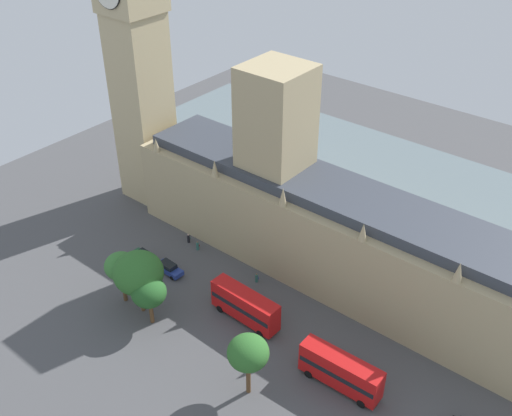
{
  "coord_description": "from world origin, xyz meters",
  "views": [
    {
      "loc": [
        60.74,
        34.87,
        59.02
      ],
      "look_at": [
        1.0,
        -13.85,
        7.96
      ],
      "focal_mm": 42.53,
      "sensor_mm": 36.0,
      "label": 1
    }
  ],
  "objects_px": {
    "double_decker_bus_far_end": "(341,371)",
    "car_blue_kerbside": "(169,268)",
    "plane_tree_slot_11": "(149,292)",
    "pedestrian_opposite_hall": "(198,246)",
    "car_dark_green_by_river_gate": "(144,256)",
    "clock_tower": "(135,37)",
    "parliament_building": "(333,226)",
    "plane_tree_midblock": "(121,266)",
    "plane_tree_slot_10": "(138,273)",
    "pedestrian_near_tower": "(257,278)",
    "double_decker_bus_leading": "(245,305)",
    "pedestrian_under_trees": "(189,239)",
    "plane_tree_trailing": "(248,353)"
  },
  "relations": [
    {
      "from": "plane_tree_slot_11",
      "to": "plane_tree_midblock",
      "type": "bearing_deg",
      "value": -95.58
    },
    {
      "from": "car_blue_kerbside",
      "to": "pedestrian_near_tower",
      "type": "relative_size",
      "value": 3.03
    },
    {
      "from": "pedestrian_opposite_hall",
      "to": "parliament_building",
      "type": "bearing_deg",
      "value": 47.28
    },
    {
      "from": "parliament_building",
      "to": "car_dark_green_by_river_gate",
      "type": "distance_m",
      "value": 29.68
    },
    {
      "from": "double_decker_bus_far_end",
      "to": "pedestrian_opposite_hall",
      "type": "height_order",
      "value": "double_decker_bus_far_end"
    },
    {
      "from": "car_blue_kerbside",
      "to": "plane_tree_slot_11",
      "type": "distance_m",
      "value": 11.49
    },
    {
      "from": "double_decker_bus_far_end",
      "to": "car_blue_kerbside",
      "type": "bearing_deg",
      "value": 84.63
    },
    {
      "from": "car_blue_kerbside",
      "to": "parliament_building",
      "type": "bearing_deg",
      "value": 132.71
    },
    {
      "from": "parliament_building",
      "to": "car_blue_kerbside",
      "type": "distance_m",
      "value": 25.49
    },
    {
      "from": "pedestrian_opposite_hall",
      "to": "plane_tree_slot_10",
      "type": "xyz_separation_m",
      "value": [
        14.96,
        3.78,
        6.0
      ]
    },
    {
      "from": "plane_tree_midblock",
      "to": "plane_tree_slot_11",
      "type": "bearing_deg",
      "value": 84.42
    },
    {
      "from": "plane_tree_slot_11",
      "to": "clock_tower",
      "type": "bearing_deg",
      "value": -132.63
    },
    {
      "from": "pedestrian_near_tower",
      "to": "plane_tree_slot_10",
      "type": "xyz_separation_m",
      "value": [
        14.81,
        -8.49,
        6.03
      ]
    },
    {
      "from": "car_dark_green_by_river_gate",
      "to": "plane_tree_slot_11",
      "type": "relative_size",
      "value": 0.6
    },
    {
      "from": "clock_tower",
      "to": "double_decker_bus_far_end",
      "type": "relative_size",
      "value": 5.28
    },
    {
      "from": "car_dark_green_by_river_gate",
      "to": "plane_tree_midblock",
      "type": "bearing_deg",
      "value": -147.6
    },
    {
      "from": "car_blue_kerbside",
      "to": "pedestrian_under_trees",
      "type": "bearing_deg",
      "value": -154.49
    },
    {
      "from": "parliament_building",
      "to": "clock_tower",
      "type": "bearing_deg",
      "value": -87.58
    },
    {
      "from": "clock_tower",
      "to": "plane_tree_slot_11",
      "type": "bearing_deg",
      "value": 47.37
    },
    {
      "from": "parliament_building",
      "to": "double_decker_bus_leading",
      "type": "xyz_separation_m",
      "value": [
        16.22,
        -3.13,
        -5.74
      ]
    },
    {
      "from": "double_decker_bus_far_end",
      "to": "pedestrian_near_tower",
      "type": "xyz_separation_m",
      "value": [
        -8.72,
        -20.1,
        -1.93
      ]
    },
    {
      "from": "pedestrian_under_trees",
      "to": "clock_tower",
      "type": "bearing_deg",
      "value": 156.06
    },
    {
      "from": "plane_tree_midblock",
      "to": "pedestrian_opposite_hall",
      "type": "bearing_deg",
      "value": -179.09
    },
    {
      "from": "car_dark_green_by_river_gate",
      "to": "car_blue_kerbside",
      "type": "xyz_separation_m",
      "value": [
        -0.5,
        5.09,
        0.0
      ]
    },
    {
      "from": "car_blue_kerbside",
      "to": "plane_tree_trailing",
      "type": "distance_m",
      "value": 26.21
    },
    {
      "from": "double_decker_bus_far_end",
      "to": "plane_tree_slot_10",
      "type": "bearing_deg",
      "value": 100.19
    },
    {
      "from": "pedestrian_near_tower",
      "to": "plane_tree_slot_10",
      "type": "distance_m",
      "value": 18.11
    },
    {
      "from": "car_dark_green_by_river_gate",
      "to": "pedestrian_under_trees",
      "type": "height_order",
      "value": "car_dark_green_by_river_gate"
    },
    {
      "from": "double_decker_bus_leading",
      "to": "plane_tree_midblock",
      "type": "xyz_separation_m",
      "value": [
        7.81,
        -15.87,
        3.52
      ]
    },
    {
      "from": "plane_tree_slot_10",
      "to": "car_blue_kerbside",
      "type": "bearing_deg",
      "value": -158.9
    },
    {
      "from": "car_dark_green_by_river_gate",
      "to": "car_blue_kerbside",
      "type": "relative_size",
      "value": 0.93
    },
    {
      "from": "pedestrian_under_trees",
      "to": "double_decker_bus_leading",
      "type": "bearing_deg",
      "value": -23.79
    },
    {
      "from": "double_decker_bus_leading",
      "to": "double_decker_bus_far_end",
      "type": "height_order",
      "value": "same"
    },
    {
      "from": "car_dark_green_by_river_gate",
      "to": "plane_tree_slot_11",
      "type": "bearing_deg",
      "value": -126.02
    },
    {
      "from": "car_blue_kerbside",
      "to": "double_decker_bus_far_end",
      "type": "relative_size",
      "value": 0.45
    },
    {
      "from": "double_decker_bus_far_end",
      "to": "pedestrian_near_tower",
      "type": "bearing_deg",
      "value": 64.7
    },
    {
      "from": "clock_tower",
      "to": "plane_tree_slot_11",
      "type": "distance_m",
      "value": 41.39
    },
    {
      "from": "pedestrian_opposite_hall",
      "to": "plane_tree_slot_10",
      "type": "distance_m",
      "value": 16.56
    },
    {
      "from": "plane_tree_midblock",
      "to": "plane_tree_slot_11",
      "type": "distance_m",
      "value": 6.36
    },
    {
      "from": "double_decker_bus_leading",
      "to": "pedestrian_under_trees",
      "type": "bearing_deg",
      "value": -111.16
    },
    {
      "from": "pedestrian_opposite_hall",
      "to": "double_decker_bus_far_end",
      "type": "bearing_deg",
      "value": 7.17
    },
    {
      "from": "plane_tree_slot_10",
      "to": "plane_tree_trailing",
      "type": "bearing_deg",
      "value": 85.56
    },
    {
      "from": "car_blue_kerbside",
      "to": "pedestrian_under_trees",
      "type": "distance_m",
      "value": 8.06
    },
    {
      "from": "plane_tree_midblock",
      "to": "plane_tree_slot_11",
      "type": "xyz_separation_m",
      "value": [
        0.61,
        6.28,
        -0.83
      ]
    },
    {
      "from": "double_decker_bus_leading",
      "to": "double_decker_bus_far_end",
      "type": "xyz_separation_m",
      "value": [
        1.53,
        16.25,
        0.0
      ]
    },
    {
      "from": "parliament_building",
      "to": "plane_tree_midblock",
      "type": "bearing_deg",
      "value": -38.33
    },
    {
      "from": "plane_tree_midblock",
      "to": "plane_tree_slot_10",
      "type": "relative_size",
      "value": 0.84
    },
    {
      "from": "car_blue_kerbside",
      "to": "plane_tree_slot_11",
      "type": "height_order",
      "value": "plane_tree_slot_11"
    },
    {
      "from": "clock_tower",
      "to": "plane_tree_slot_10",
      "type": "height_order",
      "value": "clock_tower"
    },
    {
      "from": "pedestrian_opposite_hall",
      "to": "car_dark_green_by_river_gate",
      "type": "bearing_deg",
      "value": -98.31
    }
  ]
}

